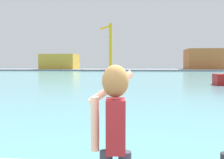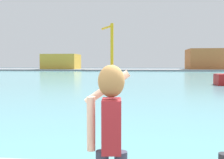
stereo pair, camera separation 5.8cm
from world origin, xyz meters
name	(u,v)px [view 2 (the right image)]	position (x,y,z in m)	size (l,w,h in m)	color
ground_plane	(143,76)	(0.00, 50.00, 0.00)	(220.00, 220.00, 0.00)	#334751
harbor_water	(143,76)	(0.00, 52.00, 0.01)	(140.00, 100.00, 0.02)	#599EA8
far_shore_dock	(143,70)	(0.00, 92.00, 0.27)	(140.00, 20.00, 0.53)	gray
person_photographer	(110,128)	(-0.06, 0.09, 1.63)	(0.53, 0.55, 1.74)	#2D3342
warehouse_left	(61,62)	(-28.46, 90.70, 3.09)	(11.81, 9.88, 5.12)	gold
warehouse_right	(206,59)	(20.88, 93.46, 3.91)	(12.07, 12.11, 6.75)	#B26633
port_crane	(111,42)	(-10.45, 85.74, 9.29)	(5.01, 7.97, 14.66)	yellow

